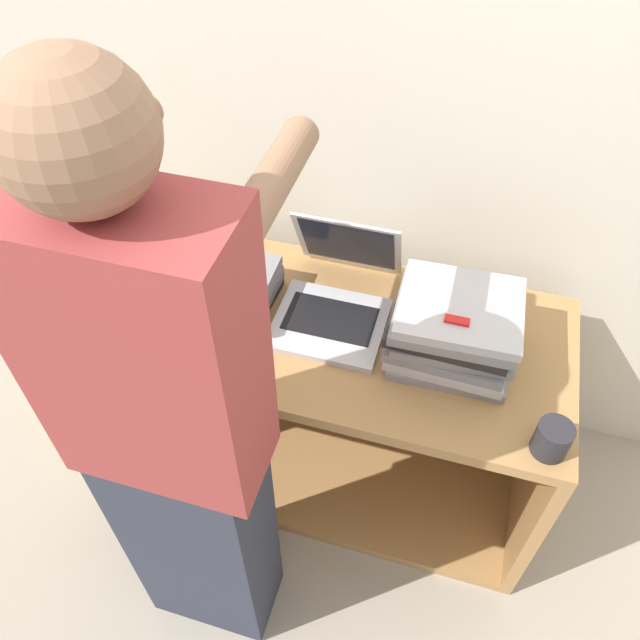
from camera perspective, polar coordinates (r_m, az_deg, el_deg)
name	(u,v)px	position (r m, az deg, el deg)	size (l,w,h in m)	color
ground_plane	(302,536)	(2.15, -1.69, -19.12)	(12.00, 12.00, 0.00)	#9E9384
wall_back	(374,84)	(1.75, 4.96, 20.67)	(8.00, 0.05, 2.40)	beige
cart	(334,383)	(2.04, 1.29, -5.76)	(1.34, 0.61, 0.69)	#A87A47
laptop_open	(336,297)	(1.73, 1.45, 2.10)	(0.30, 0.39, 0.26)	#B7B7BC
laptop_stack_left	(217,290)	(1.78, -9.39, 2.71)	(0.32, 0.29, 0.11)	#232326
laptop_stack_right	(454,329)	(1.63, 12.11, -0.77)	(0.32, 0.29, 0.19)	gray
person	(175,441)	(1.36, -13.13, -10.76)	(0.40, 0.53, 1.67)	#2D3342
mug	(552,439)	(1.55, 20.46, -10.17)	(0.08, 0.08, 0.09)	#232328
inventory_tag	(457,320)	(1.52, 12.41, -0.03)	(0.06, 0.02, 0.01)	red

